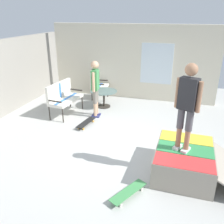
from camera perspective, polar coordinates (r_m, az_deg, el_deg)
The scene contains 10 objects.
ground_plane at distance 5.89m, azimuth 1.10°, elevation -8.98°, with size 12.00×12.00×0.10m, color #B2B2AD.
house_facade at distance 8.99m, azimuth 4.83°, elevation 11.60°, with size 0.23×6.00×2.66m.
skate_ramp at distance 5.13m, azimuth 16.95°, elevation -10.99°, with size 1.44×1.85×0.55m.
patio_bench at distance 7.72m, azimuth -11.54°, elevation 3.87°, with size 1.30×0.67×1.02m.
patio_chair_near_house at distance 8.99m, azimuth -3.59°, elevation 6.92°, with size 0.67×0.60×1.02m.
patio_table at distance 8.21m, azimuth -1.96°, elevation 3.91°, with size 0.90×0.90×0.57m.
person_watching at distance 7.27m, azimuth -3.97°, elevation 6.40°, with size 0.48×0.27×1.73m.
person_skater at distance 4.53m, azimuth 17.36°, elevation 2.22°, with size 0.33×0.45×1.68m.
skateboard_by_bench at distance 6.98m, azimuth -6.16°, elevation -2.51°, with size 0.82×0.31×0.10m.
skateboard_spare at distance 4.50m, azimuth 3.88°, elevation -18.32°, with size 0.80×0.56×0.10m.
Camera 1 is at (-4.84, -1.34, 3.03)m, focal length 38.72 mm.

